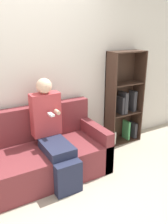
# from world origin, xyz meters

# --- Properties ---
(ground_plane) EXTENTS (14.00, 14.00, 0.00)m
(ground_plane) POSITION_xyz_m (0.00, 0.00, 0.00)
(ground_plane) COLOR #B2A893
(back_wall) EXTENTS (10.00, 0.06, 2.55)m
(back_wall) POSITION_xyz_m (0.00, 0.94, 1.27)
(back_wall) COLOR silver
(back_wall) RESTS_ON ground_plane
(couch) EXTENTS (2.11, 0.81, 0.87)m
(couch) POSITION_xyz_m (-0.11, 0.51, 0.28)
(couch) COLOR maroon
(couch) RESTS_ON ground_plane
(adult_seated) EXTENTS (0.38, 0.78, 1.26)m
(adult_seated) POSITION_xyz_m (0.25, 0.43, 0.64)
(adult_seated) COLOR #232842
(adult_seated) RESTS_ON ground_plane
(bookshelf) EXTENTS (0.59, 0.28, 1.51)m
(bookshelf) POSITION_xyz_m (1.68, 0.80, 0.67)
(bookshelf) COLOR #3D281E
(bookshelf) RESTS_ON ground_plane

